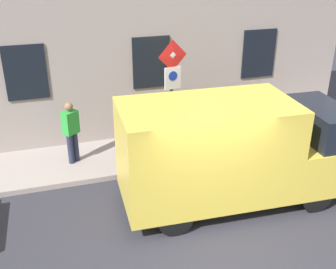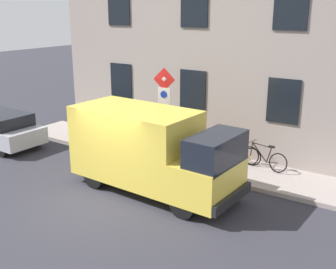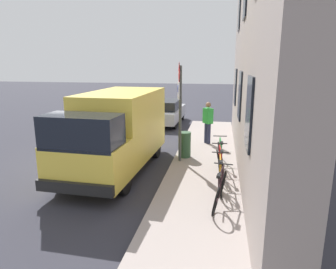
{
  "view_description": "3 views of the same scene",
  "coord_description": "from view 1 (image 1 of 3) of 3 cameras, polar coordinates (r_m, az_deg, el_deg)",
  "views": [
    {
      "loc": [
        -6.26,
        3.0,
        5.65
      ],
      "look_at": [
        2.9,
        0.18,
        1.14
      ],
      "focal_mm": 44.45,
      "sensor_mm": 36.0,
      "label": 1
    },
    {
      "loc": [
        -8.25,
        -7.78,
        5.39
      ],
      "look_at": [
        2.43,
        -0.68,
        1.48
      ],
      "focal_mm": 44.6,
      "sensor_mm": 36.0,
      "label": 2
    },
    {
      "loc": [
        4.55,
        -9.85,
        3.45
      ],
      "look_at": [
        2.88,
        -0.36,
        1.14
      ],
      "focal_mm": 32.41,
      "sensor_mm": 36.0,
      "label": 3
    }
  ],
  "objects": [
    {
      "name": "ground_plane",
      "position": [
        8.95,
        6.75,
        -14.16
      ],
      "size": [
        80.0,
        80.0,
        0.0
      ],
      "primitive_type": "plane",
      "color": "#303039"
    },
    {
      "name": "sidewalk_slab",
      "position": [
        12.12,
        -0.83,
        -2.24
      ],
      "size": [
        2.17,
        14.63,
        0.14
      ],
      "primitive_type": "cube",
      "color": "#A2958F",
      "rests_on": "ground_plane"
    },
    {
      "name": "building_facade",
      "position": [
        12.28,
        -2.91,
        16.43
      ],
      "size": [
        0.75,
        12.63,
        7.57
      ],
      "color": "gray",
      "rests_on": "ground_plane"
    },
    {
      "name": "sign_post_stacked",
      "position": [
        10.47,
        0.57,
        6.62
      ],
      "size": [
        0.19,
        0.55,
        3.23
      ],
      "color": "#474C47",
      "rests_on": "sidewalk_slab"
    },
    {
      "name": "delivery_van",
      "position": [
        9.5,
        8.7,
        -2.15
      ],
      "size": [
        2.23,
        5.41,
        2.5
      ],
      "rotation": [
        0.0,
        0.0,
        4.67
      ],
      "color": "yellow",
      "rests_on": "ground_plane"
    },
    {
      "name": "bicycle_black",
      "position": [
        13.49,
        11.39,
        2.28
      ],
      "size": [
        0.49,
        1.71,
        0.89
      ],
      "rotation": [
        0.0,
        0.0,
        1.43
      ],
      "color": "black",
      "rests_on": "sidewalk_slab"
    },
    {
      "name": "bicycle_orange",
      "position": [
        13.08,
        7.66,
        1.82
      ],
      "size": [
        0.46,
        1.71,
        0.89
      ],
      "rotation": [
        0.0,
        0.0,
        1.61
      ],
      "color": "black",
      "rests_on": "sidewalk_slab"
    },
    {
      "name": "bicycle_red",
      "position": [
        12.73,
        3.7,
        1.32
      ],
      "size": [
        0.46,
        1.72,
        0.89
      ],
      "rotation": [
        0.0,
        0.0,
        1.67
      ],
      "color": "black",
      "rests_on": "sidewalk_slab"
    },
    {
      "name": "bicycle_green",
      "position": [
        12.45,
        -0.46,
        0.8
      ],
      "size": [
        0.46,
        1.72,
        0.89
      ],
      "rotation": [
        0.0,
        0.0,
        1.65
      ],
      "color": "black",
      "rests_on": "sidewalk_slab"
    },
    {
      "name": "pedestrian",
      "position": [
        11.28,
        -13.13,
        0.55
      ],
      "size": [
        0.45,
        0.48,
        1.72
      ],
      "rotation": [
        0.0,
        0.0,
        0.64
      ],
      "color": "#262B47",
      "rests_on": "sidewalk_slab"
    },
    {
      "name": "litter_bin",
      "position": [
        11.13,
        -2.15,
        -1.86
      ],
      "size": [
        0.44,
        0.44,
        0.9
      ],
      "primitive_type": "cylinder",
      "color": "#2D5133",
      "rests_on": "sidewalk_slab"
    }
  ]
}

